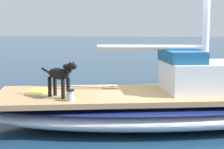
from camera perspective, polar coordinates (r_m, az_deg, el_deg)
The scene contains 7 objects.
ground_plane at distance 7.64m, azimuth 7.58°, elevation -7.57°, with size 120.00×120.00×0.00m, color navy.
sailboat_main at distance 7.56m, azimuth 7.62°, elevation -5.12°, with size 3.50×7.52×0.66m.
cabin_house at distance 7.78m, azimuth 15.74°, elevation 0.03°, with size 1.69×2.40×0.84m.
dog_black at distance 6.86m, azimuth -8.08°, elevation -0.11°, with size 0.62×0.80×0.70m.
deck_winch at distance 6.59m, azimuth -6.54°, elevation -3.25°, with size 0.16×0.16×0.21m.
coiled_rope at distance 7.89m, azimuth -0.31°, elevation -1.95°, with size 0.32×0.32×0.04m, color beige.
deck_towel at distance 7.62m, azimuth -11.36°, elevation -2.50°, with size 0.56×0.36×0.03m, color #D8D14C.
Camera 1 is at (7.35, -0.65, 2.00)m, focal length 58.46 mm.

